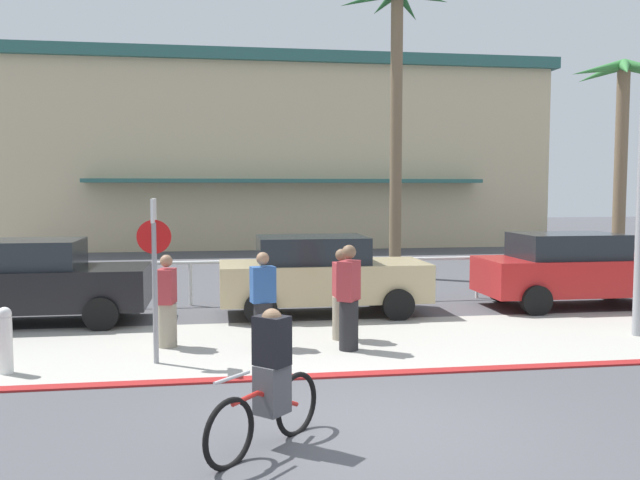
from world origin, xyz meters
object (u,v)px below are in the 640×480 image
object	(u,v)px
pedestrian_0	(263,304)
bollard_0	(5,340)
cyclist_red_0	(269,382)
stop_sign_bike_lane	(154,257)
pedestrian_1	(349,302)
pedestrian_3	(167,305)
palm_tree_2	(396,66)
car_tan_2	(321,274)
car_red_3	(574,269)
palm_tree_3	(622,118)
car_black_1	(32,281)
pedestrian_2	(341,298)

from	to	relation	value
pedestrian_0	bollard_0	bearing A→B (deg)	-164.54
cyclist_red_0	stop_sign_bike_lane	bearing A→B (deg)	112.21
stop_sign_bike_lane	pedestrian_1	xyz separation A→B (m)	(3.11, 0.38, -0.85)
pedestrian_1	cyclist_red_0	bearing A→B (deg)	-112.37
pedestrian_3	palm_tree_2	bearing A→B (deg)	53.06
stop_sign_bike_lane	car_tan_2	size ratio (longest dim) A/B	0.58
car_tan_2	car_red_3	size ratio (longest dim) A/B	1.00
pedestrian_1	pedestrian_3	bearing A→B (deg)	166.98
bollard_0	palm_tree_3	xyz separation A→B (m)	(14.64, 7.82, 4.20)
car_black_1	car_tan_2	size ratio (longest dim) A/B	1.00
palm_tree_2	pedestrian_0	distance (m)	11.15
car_black_1	car_tan_2	distance (m)	5.85
pedestrian_0	pedestrian_3	xyz separation A→B (m)	(-1.61, 0.27, -0.03)
cyclist_red_0	palm_tree_2	bearing A→B (deg)	69.52
palm_tree_3	cyclist_red_0	xyz separation A→B (m)	(-11.05, -11.16, -4.02)
cyclist_red_0	pedestrian_0	bearing A→B (deg)	86.88
palm_tree_2	pedestrian_3	world-z (taller)	palm_tree_2
car_black_1	pedestrian_2	size ratio (longest dim) A/B	2.68
stop_sign_bike_lane	cyclist_red_0	distance (m)	4.01
car_black_1	pedestrian_0	size ratio (longest dim) A/B	2.68
car_red_3	pedestrian_3	size ratio (longest dim) A/B	2.76
pedestrian_1	pedestrian_2	xyz separation A→B (m)	(0.02, 0.80, -0.08)
palm_tree_2	pedestrian_3	bearing A→B (deg)	-126.94
bollard_0	pedestrian_1	bearing A→B (deg)	6.93
car_tan_2	stop_sign_bike_lane	bearing A→B (deg)	-130.68
car_black_1	pedestrian_2	world-z (taller)	car_black_1
palm_tree_2	car_black_1	size ratio (longest dim) A/B	1.97
stop_sign_bike_lane	car_black_1	distance (m)	4.53
car_red_3	cyclist_red_0	distance (m)	10.50
car_tan_2	pedestrian_0	world-z (taller)	car_tan_2
car_black_1	pedestrian_2	bearing A→B (deg)	-21.98
pedestrian_0	stop_sign_bike_lane	bearing A→B (deg)	-154.93
palm_tree_2	pedestrian_2	world-z (taller)	palm_tree_2
car_tan_2	cyclist_red_0	xyz separation A→B (m)	(-1.67, -7.26, -0.18)
bollard_0	pedestrian_2	size ratio (longest dim) A/B	0.61
stop_sign_bike_lane	bollard_0	distance (m)	2.43
car_red_3	pedestrian_2	world-z (taller)	car_red_3
palm_tree_3	car_black_1	world-z (taller)	palm_tree_3
bollard_0	pedestrian_2	xyz separation A→B (m)	(5.25, 1.44, 0.24)
bollard_0	stop_sign_bike_lane	bearing A→B (deg)	6.96
car_black_1	pedestrian_1	distance (m)	6.62
car_red_3	pedestrian_0	world-z (taller)	car_red_3
car_red_3	pedestrian_0	size ratio (longest dim) A/B	2.68
car_red_3	palm_tree_2	bearing A→B (deg)	115.82
palm_tree_2	cyclist_red_0	bearing A→B (deg)	-110.48
bollard_0	pedestrian_3	xyz separation A→B (m)	(2.22, 1.33, 0.22)
pedestrian_2	pedestrian_3	distance (m)	3.03
car_tan_2	cyclist_red_0	distance (m)	7.45
cyclist_red_0	car_tan_2	bearing A→B (deg)	77.02
bollard_0	pedestrian_3	distance (m)	2.59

